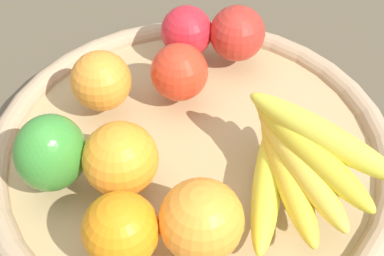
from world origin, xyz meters
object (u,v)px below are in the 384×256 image
Objects in this scene: bell_pepper at (51,153)px; orange_0 at (121,230)px; apple_2 at (237,33)px; orange_1 at (121,159)px; apple_1 at (187,32)px; apple_0 at (179,72)px; banana_bunch at (297,161)px; orange_2 at (201,220)px; orange_3 at (101,81)px.

bell_pepper reaches higher than orange_0.
orange_1 is at bearing 10.74° from apple_2.
apple_0 is at bearing 36.54° from apple_1.
apple_1 is (-0.20, -0.10, -0.01)m from orange_1.
orange_0 is at bearing 81.07° from bell_pepper.
orange_2 is at bearing -12.34° from banana_bunch.
bell_pepper reaches higher than orange_3.
bell_pepper is 1.09× the size of orange_2.
orange_0 is (0.05, -0.05, -0.00)m from orange_2.
orange_2 is 0.29m from apple_2.
orange_2 is (-0.00, 0.11, 0.00)m from orange_1.
apple_2 is 0.31m from orange_0.
orange_3 is at bearing -126.00° from orange_0.
bell_pepper reaches higher than orange_2.
bell_pepper reaches higher than orange_1.
orange_0 is at bearing -23.53° from banana_bunch.
apple_1 is at bearing -111.05° from banana_bunch.
orange_2 is at bearing 48.79° from apple_0.
apple_0 is 0.97× the size of orange_0.
apple_2 is (-0.24, -0.05, -0.00)m from orange_1.
apple_1 is (-0.09, -0.23, -0.01)m from banana_bunch.
apple_0 is at bearing -150.43° from orange_0.
banana_bunch reaches higher than orange_0.
orange_1 is 0.15m from apple_0.
orange_3 reaches higher than apple_0.
orange_3 and apple_2 have the same top height.
bell_pepper is at bearing 9.97° from apple_1.
orange_0 is (0.12, 0.17, 0.00)m from orange_3.
orange_3 is 1.06× the size of apple_1.
banana_bunch reaches higher than apple_0.
apple_1 is at bearing -53.53° from apple_2.
orange_2 is at bearing 101.55° from bell_pepper.
orange_1 is (0.11, -0.13, -0.00)m from banana_bunch.
apple_2 is at bearing 177.62° from apple_0.
apple_2 and orange_0 have the same top height.
apple_2 is at bearing 174.62° from bell_pepper.
apple_2 is (-0.13, -0.18, -0.01)m from banana_bunch.
orange_3 is 0.40× the size of banana_bunch.
orange_2 reaches higher than apple_1.
banana_bunch is 2.23× the size of orange_2.
orange_1 is at bearing 125.17° from bell_pepper.
orange_3 is at bearing -107.02° from orange_2.
banana_bunch is at bearing 54.55° from apple_2.
orange_0 is at bearing 29.57° from apple_0.
bell_pepper reaches higher than apple_2.
orange_3 reaches higher than apple_1.
apple_0 reaches higher than apple_1.
bell_pepper is 0.17m from orange_2.
apple_0 is at bearing -131.21° from orange_2.
banana_bunch is at bearing 68.95° from apple_1.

